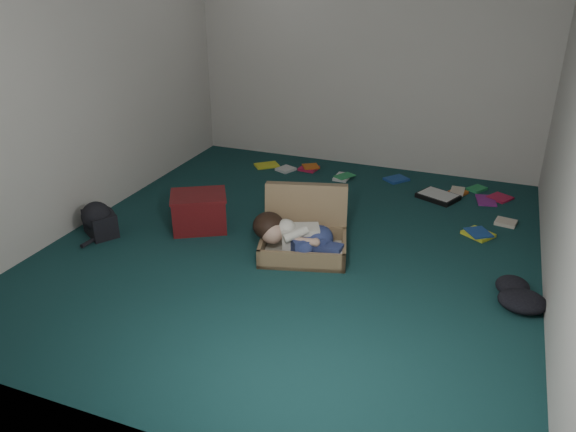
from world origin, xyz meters
The scene contains 11 objects.
floor centered at (0.00, 0.00, 0.00)m, with size 4.50×4.50×0.00m, color #153B3C.
wall_back centered at (0.00, 2.25, 1.30)m, with size 4.50×4.50×0.00m, color silver.
wall_front centered at (0.00, -2.25, 1.30)m, with size 4.50×4.50×0.00m, color silver.
wall_left centered at (-2.00, 0.00, 1.30)m, with size 4.50×4.50×0.00m, color silver.
suitcase centered at (0.09, -0.01, 0.16)m, with size 0.87×0.86×0.52m.
person centered at (0.10, -0.19, 0.20)m, with size 0.79×0.40×0.32m.
maroon_bin centered at (-0.93, 0.01, 0.17)m, with size 0.62×0.58×0.34m.
backpack centered at (-1.70, -0.43, 0.12)m, with size 0.40×0.32×0.24m, color black, non-canonical shape.
clothing_pile centered at (1.70, -0.21, 0.07)m, with size 0.45×0.37×0.14m, color black, non-canonical shape.
paper_tray centered at (1.02, 1.51, 0.03)m, with size 0.46×0.42×0.05m.
book_scatter centered at (0.64, 1.62, 0.01)m, with size 2.92×1.35×0.02m.
Camera 1 is at (1.51, -4.04, 2.29)m, focal length 35.00 mm.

